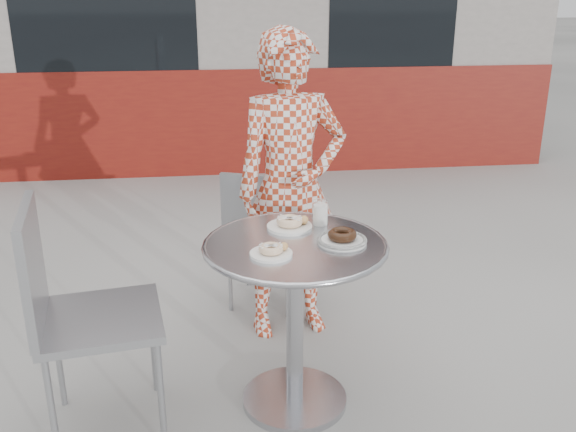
{
  "coord_description": "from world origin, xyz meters",
  "views": [
    {
      "loc": [
        -0.31,
        -2.41,
        1.76
      ],
      "look_at": [
        -0.01,
        0.09,
        0.84
      ],
      "focal_mm": 40.0,
      "sensor_mm": 36.0,
      "label": 1
    }
  ],
  "objects": [
    {
      "name": "chair_far",
      "position": [
        -0.03,
        0.93,
        0.25
      ],
      "size": [
        0.5,
        0.51,
        0.82
      ],
      "rotation": [
        0.0,
        0.0,
        2.78
      ],
      "color": "#9B9DA2",
      "rests_on": "ground"
    },
    {
      "name": "bistro_table",
      "position": [
        0.01,
        -0.04,
        0.58
      ],
      "size": [
        0.76,
        0.76,
        0.77
      ],
      "rotation": [
        0.0,
        0.0,
        0.1
      ],
      "color": "silver",
      "rests_on": "ground"
    },
    {
      "name": "storefront",
      "position": [
        -0.0,
        5.56,
        1.49
      ],
      "size": [
        6.02,
        4.55,
        3.0
      ],
      "color": "gray",
      "rests_on": "ground"
    },
    {
      "name": "plate_near",
      "position": [
        -0.1,
        -0.15,
        0.78
      ],
      "size": [
        0.17,
        0.17,
        0.04
      ],
      "rotation": [
        0.0,
        0.0,
        -0.06
      ],
      "color": "white",
      "rests_on": "bistro_table"
    },
    {
      "name": "plate_far",
      "position": [
        0.01,
        0.13,
        0.79
      ],
      "size": [
        0.2,
        0.2,
        0.05
      ],
      "rotation": [
        0.0,
        0.0,
        -0.24
      ],
      "color": "white",
      "rests_on": "bistro_table"
    },
    {
      "name": "milk_cup",
      "position": [
        0.14,
        0.16,
        0.82
      ],
      "size": [
        0.07,
        0.07,
        0.11
      ],
      "rotation": [
        0.0,
        0.0,
        -0.21
      ],
      "color": "white",
      "rests_on": "bistro_table"
    },
    {
      "name": "chair_left",
      "position": [
        -0.79,
        -0.1,
        0.3
      ],
      "size": [
        0.54,
        0.54,
        0.99
      ],
      "rotation": [
        0.0,
        0.0,
        1.72
      ],
      "color": "#9B9DA2",
      "rests_on": "ground"
    },
    {
      "name": "seated_person",
      "position": [
        0.07,
        0.63,
        0.78
      ],
      "size": [
        0.63,
        0.47,
        1.57
      ],
      "primitive_type": "imported",
      "rotation": [
        0.0,
        0.0,
        0.18
      ],
      "color": "#A33219",
      "rests_on": "ground"
    },
    {
      "name": "ground",
      "position": [
        0.0,
        0.0,
        0.0
      ],
      "size": [
        60.0,
        60.0,
        0.0
      ],
      "primitive_type": "plane",
      "color": "#A7A49F",
      "rests_on": "ground"
    },
    {
      "name": "plate_checker",
      "position": [
        0.2,
        -0.05,
        0.78
      ],
      "size": [
        0.2,
        0.2,
        0.05
      ],
      "rotation": [
        0.0,
        0.0,
        0.33
      ],
      "color": "white",
      "rests_on": "bistro_table"
    }
  ]
}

